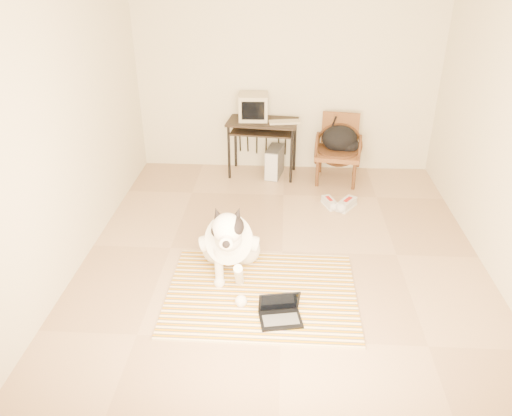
# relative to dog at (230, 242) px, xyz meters

# --- Properties ---
(floor) EXTENTS (4.50, 4.50, 0.00)m
(floor) POSITION_rel_dog_xyz_m (0.49, 0.40, -0.34)
(floor) COLOR tan
(floor) RESTS_ON ground
(wall_back) EXTENTS (4.50, 0.00, 4.50)m
(wall_back) POSITION_rel_dog_xyz_m (0.49, 2.65, 1.01)
(wall_back) COLOR beige
(wall_back) RESTS_ON floor
(wall_front) EXTENTS (4.50, 0.00, 4.50)m
(wall_front) POSITION_rel_dog_xyz_m (0.49, -1.85, 1.01)
(wall_front) COLOR beige
(wall_front) RESTS_ON floor
(wall_left) EXTENTS (0.00, 4.50, 4.50)m
(wall_left) POSITION_rel_dog_xyz_m (-1.51, 0.40, 1.01)
(wall_left) COLOR beige
(wall_left) RESTS_ON floor
(wall_right) EXTENTS (0.00, 4.50, 4.50)m
(wall_right) POSITION_rel_dog_xyz_m (2.49, 0.40, 1.01)
(wall_right) COLOR beige
(wall_right) RESTS_ON floor
(rug) EXTENTS (1.71, 1.31, 0.02)m
(rug) POSITION_rel_dog_xyz_m (0.31, -0.33, -0.33)
(rug) COLOR #C1780A
(rug) RESTS_ON floor
(dog) EXTENTS (0.57, 1.18, 0.86)m
(dog) POSITION_rel_dog_xyz_m (0.00, 0.00, 0.00)
(dog) COLOR white
(dog) RESTS_ON rug
(laptop) EXTENTS (0.39, 0.31, 0.25)m
(laptop) POSITION_rel_dog_xyz_m (0.48, -0.67, -0.26)
(laptop) COLOR black
(laptop) RESTS_ON rug
(computer_desk) EXTENTS (0.97, 0.61, 0.76)m
(computer_desk) POSITION_rel_dog_xyz_m (0.20, 2.35, 0.31)
(computer_desk) COLOR black
(computer_desk) RESTS_ON floor
(crt_monitor) EXTENTS (0.39, 0.37, 0.33)m
(crt_monitor) POSITION_rel_dog_xyz_m (0.07, 2.43, 0.59)
(crt_monitor) COLOR tan
(crt_monitor) RESTS_ON computer_desk
(desk_keyboard) EXTENTS (0.42, 0.21, 0.03)m
(desk_keyboard) POSITION_rel_dog_xyz_m (0.48, 2.29, 0.43)
(desk_keyboard) COLOR tan
(desk_keyboard) RESTS_ON computer_desk
(pc_tower) EXTENTS (0.26, 0.45, 0.40)m
(pc_tower) POSITION_rel_dog_xyz_m (0.36, 2.32, -0.14)
(pc_tower) COLOR #4F4F52
(pc_tower) RESTS_ON floor
(rattan_chair) EXTENTS (0.64, 0.62, 0.86)m
(rattan_chair) POSITION_rel_dog_xyz_m (1.20, 2.26, 0.09)
(rattan_chair) COLOR brown
(rattan_chair) RESTS_ON floor
(backpack) EXTENTS (0.49, 0.38, 0.34)m
(backpack) POSITION_rel_dog_xyz_m (1.23, 2.27, 0.21)
(backpack) COLOR black
(backpack) RESTS_ON rattan_chair
(sneaker_left) EXTENTS (0.20, 0.29, 0.10)m
(sneaker_left) POSITION_rel_dog_xyz_m (1.05, 1.45, -0.30)
(sneaker_left) COLOR silver
(sneaker_left) RESTS_ON floor
(sneaker_right) EXTENTS (0.28, 0.33, 0.11)m
(sneaker_right) POSITION_rel_dog_xyz_m (1.26, 1.41, -0.29)
(sneaker_right) COLOR silver
(sneaker_right) RESTS_ON floor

